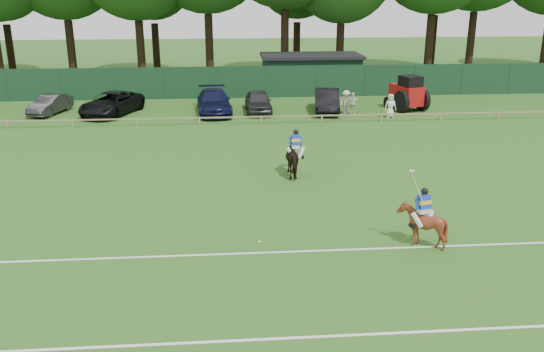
{
  "coord_description": "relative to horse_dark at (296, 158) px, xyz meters",
  "views": [
    {
      "loc": [
        -1.26,
        -18.63,
        8.66
      ],
      "look_at": [
        0.5,
        3.0,
        1.4
      ],
      "focal_mm": 38.0,
      "sensor_mm": 36.0,
      "label": 1
    }
  ],
  "objects": [
    {
      "name": "ground",
      "position": [
        -1.96,
        -7.18,
        -0.85
      ],
      "size": [
        160.0,
        160.0,
        0.0
      ],
      "primitive_type": "plane",
      "color": "#1E4C14",
      "rests_on": "ground"
    },
    {
      "name": "horse_dark",
      "position": [
        0.0,
        0.0,
        0.0
      ],
      "size": [
        1.04,
        2.06,
        1.7
      ],
      "primitive_type": "imported",
      "rotation": [
        0.0,
        0.0,
        3.2
      ],
      "color": "black",
      "rests_on": "ground"
    },
    {
      "name": "horse_chestnut",
      "position": [
        3.42,
        -8.02,
        -0.08
      ],
      "size": [
        1.6,
        1.7,
        1.54
      ],
      "primitive_type": "imported",
      "rotation": [
        0.0,
        0.0,
        3.44
      ],
      "color": "maroon",
      "rests_on": "ground"
    },
    {
      "name": "sedan_grey",
      "position": [
        -15.47,
        15.0,
        -0.19
      ],
      "size": [
        2.41,
        4.21,
        1.31
      ],
      "primitive_type": "imported",
      "rotation": [
        0.0,
        0.0,
        -0.27
      ],
      "color": "#29292B",
      "rests_on": "ground"
    },
    {
      "name": "suv_black",
      "position": [
        -11.13,
        14.4,
        -0.08
      ],
      "size": [
        4.35,
        6.09,
        1.54
      ],
      "primitive_type": "imported",
      "rotation": [
        0.0,
        0.0,
        -0.36
      ],
      "color": "black",
      "rests_on": "ground"
    },
    {
      "name": "sedan_navy",
      "position": [
        -4.04,
        14.26,
        -0.04
      ],
      "size": [
        2.68,
        5.71,
        1.61
      ],
      "primitive_type": "imported",
      "rotation": [
        0.0,
        0.0,
        0.08
      ],
      "color": "#121539",
      "rests_on": "ground"
    },
    {
      "name": "hatch_grey",
      "position": [
        -0.93,
        14.34,
        -0.09
      ],
      "size": [
        1.81,
        4.45,
        1.51
      ],
      "primitive_type": "imported",
      "rotation": [
        0.0,
        0.0,
        0.0
      ],
      "color": "#2F2F31",
      "rests_on": "ground"
    },
    {
      "name": "estate_black",
      "position": [
        3.94,
        14.08,
        -0.06
      ],
      "size": [
        2.34,
        4.99,
        1.58
      ],
      "primitive_type": "imported",
      "rotation": [
        0.0,
        0.0,
        -0.14
      ],
      "color": "black",
      "rests_on": "ground"
    },
    {
      "name": "spectator_left",
      "position": [
        5.16,
        13.36,
        -0.03
      ],
      "size": [
        1.18,
        0.85,
        1.64
      ],
      "primitive_type": "imported",
      "rotation": [
        0.0,
        0.0,
        0.25
      ],
      "color": "beige",
      "rests_on": "ground"
    },
    {
      "name": "spectator_mid",
      "position": [
        5.52,
        12.91,
        -0.06
      ],
      "size": [
        0.98,
        0.56,
        1.58
      ],
      "primitive_type": "imported",
      "rotation": [
        0.0,
        0.0,
        -0.19
      ],
      "color": "silver",
      "rests_on": "ground"
    },
    {
      "name": "spectator_right",
      "position": [
        7.9,
        11.83,
        -0.03
      ],
      "size": [
        0.84,
        0.59,
        1.63
      ],
      "primitive_type": "imported",
      "rotation": [
        0.0,
        0.0,
        0.08
      ],
      "color": "silver",
      "rests_on": "ground"
    },
    {
      "name": "rider_dark",
      "position": [
        0.0,
        -0.01,
        0.75
      ],
      "size": [
        0.94,
        0.39,
        1.41
      ],
      "rotation": [
        0.0,
        0.0,
        3.2
      ],
      "color": "silver",
      "rests_on": "ground"
    },
    {
      "name": "rider_chestnut",
      "position": [
        3.42,
        -8.03,
        0.64
      ],
      "size": [
        0.98,
        0.52,
        2.05
      ],
      "rotation": [
        0.0,
        0.0,
        3.44
      ],
      "color": "silver",
      "rests_on": "ground"
    },
    {
      "name": "polo_ball",
      "position": [
        -2.16,
        -7.39,
        -0.8
      ],
      "size": [
        0.09,
        0.09,
        0.09
      ],
      "primitive_type": "sphere",
      "color": "silver",
      "rests_on": "ground"
    },
    {
      "name": "pitch_lines",
      "position": [
        -1.96,
        -10.68,
        -0.84
      ],
      "size": [
        60.0,
        5.1,
        0.01
      ],
      "color": "silver",
      "rests_on": "ground"
    },
    {
      "name": "pitch_rail",
      "position": [
        -1.96,
        10.82,
        -0.4
      ],
      "size": [
        62.1,
        0.1,
        0.5
      ],
      "color": "#997F5B",
      "rests_on": "ground"
    },
    {
      "name": "perimeter_fence",
      "position": [
        -1.96,
        19.82,
        0.4
      ],
      "size": [
        92.08,
        0.08,
        2.5
      ],
      "color": "#14351E",
      "rests_on": "ground"
    },
    {
      "name": "utility_shed",
      "position": [
        4.04,
        22.82,
        0.69
      ],
      "size": [
        8.4,
        4.4,
        3.04
      ],
      "color": "#14331E",
      "rests_on": "ground"
    },
    {
      "name": "tree_row",
      "position": [
        0.04,
        27.82,
        -0.85
      ],
      "size": [
        96.0,
        12.0,
        21.0
      ],
      "primitive_type": null,
      "color": "#26561C",
      "rests_on": "ground"
    },
    {
      "name": "tractor",
      "position": [
        9.78,
        14.17,
        0.33
      ],
      "size": [
        2.78,
        3.43,
        2.5
      ],
      "rotation": [
        0.0,
        0.0,
        0.31
      ],
      "color": "#AA0F11",
      "rests_on": "ground"
    }
  ]
}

